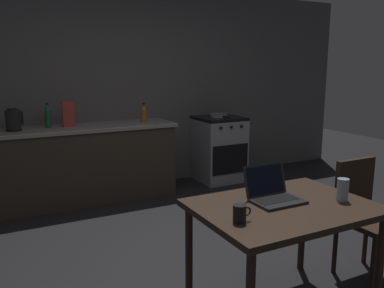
{
  "coord_description": "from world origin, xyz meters",
  "views": [
    {
      "loc": [
        -1.59,
        -2.56,
        1.59
      ],
      "look_at": [
        0.19,
        0.88,
        0.82
      ],
      "focal_mm": 37.43,
      "sensor_mm": 36.0,
      "label": 1
    }
  ],
  "objects_px": {
    "chair": "(364,210)",
    "cereal_box": "(68,114)",
    "stove_oven": "(219,149)",
    "dining_table": "(284,216)",
    "electric_kettle": "(13,120)",
    "drinking_glass": "(343,190)",
    "laptop": "(274,194)",
    "frying_pan": "(219,115)",
    "bottle_b": "(48,116)",
    "bottle": "(144,113)",
    "coffee_mug": "(240,214)"
  },
  "relations": [
    {
      "from": "chair",
      "to": "cereal_box",
      "type": "relative_size",
      "value": 3.04
    },
    {
      "from": "stove_oven",
      "to": "dining_table",
      "type": "height_order",
      "value": "stove_oven"
    },
    {
      "from": "electric_kettle",
      "to": "drinking_glass",
      "type": "height_order",
      "value": "electric_kettle"
    },
    {
      "from": "chair",
      "to": "laptop",
      "type": "relative_size",
      "value": 2.77
    },
    {
      "from": "dining_table",
      "to": "electric_kettle",
      "type": "bearing_deg",
      "value": 116.05
    },
    {
      "from": "dining_table",
      "to": "drinking_glass",
      "type": "height_order",
      "value": "drinking_glass"
    },
    {
      "from": "stove_oven",
      "to": "frying_pan",
      "type": "height_order",
      "value": "frying_pan"
    },
    {
      "from": "cereal_box",
      "to": "bottle_b",
      "type": "xyz_separation_m",
      "value": [
        -0.22,
        0.06,
        -0.02
      ]
    },
    {
      "from": "dining_table",
      "to": "bottle",
      "type": "distance_m",
      "value": 2.77
    },
    {
      "from": "drinking_glass",
      "to": "bottle_b",
      "type": "height_order",
      "value": "bottle_b"
    },
    {
      "from": "bottle",
      "to": "coffee_mug",
      "type": "height_order",
      "value": "bottle"
    },
    {
      "from": "laptop",
      "to": "electric_kettle",
      "type": "relative_size",
      "value": 1.31
    },
    {
      "from": "chair",
      "to": "drinking_glass",
      "type": "height_order",
      "value": "chair"
    },
    {
      "from": "chair",
      "to": "bottle",
      "type": "bearing_deg",
      "value": 90.54
    },
    {
      "from": "stove_oven",
      "to": "bottle_b",
      "type": "height_order",
      "value": "bottle_b"
    },
    {
      "from": "stove_oven",
      "to": "bottle",
      "type": "distance_m",
      "value": 1.24
    },
    {
      "from": "stove_oven",
      "to": "cereal_box",
      "type": "distance_m",
      "value": 2.08
    },
    {
      "from": "electric_kettle",
      "to": "cereal_box",
      "type": "distance_m",
      "value": 0.58
    },
    {
      "from": "drinking_glass",
      "to": "stove_oven",
      "type": "bearing_deg",
      "value": 74.07
    },
    {
      "from": "dining_table",
      "to": "laptop",
      "type": "xyz_separation_m",
      "value": [
        -0.01,
        0.09,
        0.12
      ]
    },
    {
      "from": "laptop",
      "to": "bottle_b",
      "type": "distance_m",
      "value": 2.97
    },
    {
      "from": "electric_kettle",
      "to": "coffee_mug",
      "type": "distance_m",
      "value": 3.07
    },
    {
      "from": "bottle",
      "to": "bottle_b",
      "type": "bearing_deg",
      "value": 173.27
    },
    {
      "from": "chair",
      "to": "drinking_glass",
      "type": "xyz_separation_m",
      "value": [
        -0.47,
        -0.2,
        0.29
      ]
    },
    {
      "from": "electric_kettle",
      "to": "coffee_mug",
      "type": "bearing_deg",
      "value": -71.8
    },
    {
      "from": "stove_oven",
      "to": "frying_pan",
      "type": "xyz_separation_m",
      "value": [
        -0.02,
        -0.03,
        0.47
      ]
    },
    {
      "from": "dining_table",
      "to": "bottle_b",
      "type": "relative_size",
      "value": 4.02
    },
    {
      "from": "frying_pan",
      "to": "coffee_mug",
      "type": "relative_size",
      "value": 3.59
    },
    {
      "from": "frying_pan",
      "to": "cereal_box",
      "type": "bearing_deg",
      "value": 178.58
    },
    {
      "from": "frying_pan",
      "to": "drinking_glass",
      "type": "height_order",
      "value": "frying_pan"
    },
    {
      "from": "coffee_mug",
      "to": "laptop",
      "type": "bearing_deg",
      "value": 26.89
    },
    {
      "from": "chair",
      "to": "cereal_box",
      "type": "xyz_separation_m",
      "value": [
        -1.63,
        2.73,
        0.53
      ]
    },
    {
      "from": "chair",
      "to": "drinking_glass",
      "type": "distance_m",
      "value": 0.58
    },
    {
      "from": "chair",
      "to": "frying_pan",
      "type": "xyz_separation_m",
      "value": [
        0.34,
        2.68,
        0.4
      ]
    },
    {
      "from": "chair",
      "to": "bottle_b",
      "type": "bearing_deg",
      "value": 108.38
    },
    {
      "from": "drinking_glass",
      "to": "frying_pan",
      "type": "bearing_deg",
      "value": 74.29
    },
    {
      "from": "electric_kettle",
      "to": "coffee_mug",
      "type": "height_order",
      "value": "electric_kettle"
    },
    {
      "from": "chair",
      "to": "frying_pan",
      "type": "bearing_deg",
      "value": 67.61
    },
    {
      "from": "chair",
      "to": "cereal_box",
      "type": "height_order",
      "value": "cereal_box"
    },
    {
      "from": "electric_kettle",
      "to": "cereal_box",
      "type": "xyz_separation_m",
      "value": [
        0.58,
        0.02,
        0.03
      ]
    },
    {
      "from": "laptop",
      "to": "drinking_glass",
      "type": "xyz_separation_m",
      "value": [
        0.39,
        -0.21,
        0.03
      ]
    },
    {
      "from": "frying_pan",
      "to": "drinking_glass",
      "type": "distance_m",
      "value": 3.0
    },
    {
      "from": "electric_kettle",
      "to": "dining_table",
      "type": "bearing_deg",
      "value": -63.95
    },
    {
      "from": "laptop",
      "to": "coffee_mug",
      "type": "bearing_deg",
      "value": -140.9
    },
    {
      "from": "coffee_mug",
      "to": "drinking_glass",
      "type": "xyz_separation_m",
      "value": [
        0.79,
        -0.0,
        0.02
      ]
    },
    {
      "from": "frying_pan",
      "to": "electric_kettle",
      "type": "bearing_deg",
      "value": 179.35
    },
    {
      "from": "bottle",
      "to": "coffee_mug",
      "type": "relative_size",
      "value": 2.11
    },
    {
      "from": "electric_kettle",
      "to": "frying_pan",
      "type": "distance_m",
      "value": 2.56
    },
    {
      "from": "electric_kettle",
      "to": "coffee_mug",
      "type": "relative_size",
      "value": 2.13
    },
    {
      "from": "laptop",
      "to": "coffee_mug",
      "type": "xyz_separation_m",
      "value": [
        -0.4,
        -0.2,
        0.01
      ]
    }
  ]
}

